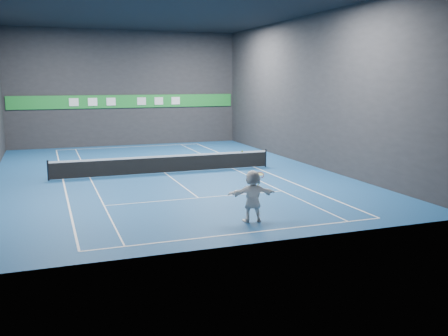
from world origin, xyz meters
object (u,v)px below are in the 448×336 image
object	(u,v)px
tennis_net	(165,164)
tennis_racket	(260,176)
player	(253,196)
tennis_ball	(242,151)

from	to	relation	value
tennis_net	tennis_racket	size ratio (longest dim) A/B	21.37
player	tennis_racket	bearing A→B (deg)	-164.00
player	tennis_net	distance (m)	10.69
tennis_net	tennis_racket	bearing A→B (deg)	-84.19
player	tennis_racket	size ratio (longest dim) A/B	3.31
tennis_racket	tennis_ball	bearing A→B (deg)	170.25
player	tennis_net	world-z (taller)	player
tennis_ball	tennis_racket	bearing A→B (deg)	-9.75
player	tennis_ball	bearing A→B (deg)	-17.25
tennis_ball	tennis_racket	distance (m)	1.15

